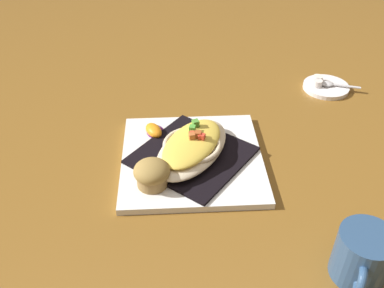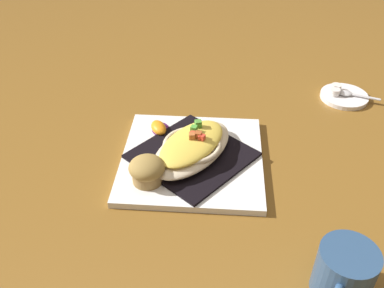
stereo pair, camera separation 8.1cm
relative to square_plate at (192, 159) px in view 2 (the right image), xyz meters
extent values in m
plane|color=brown|center=(0.00, 0.00, -0.01)|extent=(2.60, 2.60, 0.00)
cube|color=white|center=(0.00, 0.00, 0.00)|extent=(0.29, 0.29, 0.01)
cube|color=black|center=(0.00, 0.00, 0.01)|extent=(0.27, 0.27, 0.01)
ellipsoid|color=beige|center=(0.00, 0.00, 0.03)|extent=(0.19, 0.23, 0.03)
torus|color=beige|center=(0.00, 0.00, 0.03)|extent=(0.15, 0.15, 0.01)
ellipsoid|color=#E2C147|center=(0.00, 0.00, 0.04)|extent=(0.15, 0.19, 0.02)
cube|color=#CB422F|center=(0.01, 0.00, 0.05)|extent=(0.01, 0.01, 0.01)
cube|color=red|center=(0.02, 0.00, 0.06)|extent=(0.01, 0.01, 0.01)
cube|color=#A95B28|center=(0.00, 0.01, 0.05)|extent=(0.01, 0.01, 0.01)
cube|color=#4E9536|center=(0.01, 0.04, 0.06)|extent=(0.02, 0.02, 0.01)
cube|color=#A95226|center=(0.01, 0.01, 0.06)|extent=(0.01, 0.01, 0.01)
cube|color=#DA462A|center=(0.00, 0.01, 0.06)|extent=(0.01, 0.01, 0.01)
cube|color=green|center=(0.00, 0.02, 0.06)|extent=(0.01, 0.01, 0.01)
cube|color=#BA602F|center=(0.00, 0.00, 0.06)|extent=(0.01, 0.01, 0.01)
cylinder|color=olive|center=(-0.07, -0.08, 0.02)|extent=(0.06, 0.06, 0.02)
ellipsoid|color=olive|center=(-0.07, -0.08, 0.04)|extent=(0.06, 0.06, 0.04)
ellipsoid|color=#4C0F23|center=(-0.07, -0.08, 0.05)|extent=(0.02, 0.02, 0.01)
ellipsoid|color=#531755|center=(-0.08, 0.07, 0.01)|extent=(0.05, 0.05, 0.01)
ellipsoid|color=orange|center=(-0.08, 0.07, 0.02)|extent=(0.05, 0.06, 0.02)
cylinder|color=navy|center=(0.25, -0.25, 0.03)|extent=(0.08, 0.08, 0.08)
cylinder|color=#4C2D14|center=(0.25, -0.25, 0.01)|extent=(0.07, 0.07, 0.03)
cylinder|color=white|center=(0.32, 0.29, 0.00)|extent=(0.11, 0.11, 0.01)
ellipsoid|color=silver|center=(0.32, 0.29, 0.01)|extent=(0.04, 0.03, 0.01)
cube|color=silver|center=(0.37, 0.28, 0.01)|extent=(0.07, 0.02, 0.00)
cylinder|color=white|center=(0.30, 0.30, 0.01)|extent=(0.02, 0.02, 0.02)
cylinder|color=silver|center=(0.30, 0.28, 0.01)|extent=(0.02, 0.02, 0.02)
camera|label=1|loc=(0.02, -0.64, 0.54)|focal=40.26mm
camera|label=2|loc=(0.10, -0.63, 0.54)|focal=40.26mm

